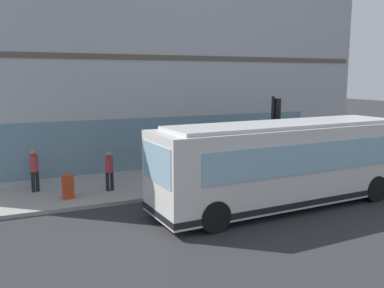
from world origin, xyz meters
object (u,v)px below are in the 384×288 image
newspaper_vending_box (68,186)px  city_bus_nearside (285,164)px  traffic_light_near_corner (275,122)px  pedestrian_near_hydrant (34,168)px  pedestrian_by_light_pole (109,169)px  fire_hydrant (248,172)px

newspaper_vending_box → city_bus_nearside: bearing=-117.6°
city_bus_nearside → traffic_light_near_corner: bearing=-29.2°
city_bus_nearside → newspaper_vending_box: 8.09m
city_bus_nearside → pedestrian_near_hydrant: (5.18, 8.18, -0.42)m
pedestrian_near_hydrant → newspaper_vending_box: bearing=-143.9°
traffic_light_near_corner → pedestrian_near_hydrant: size_ratio=2.16×
pedestrian_by_light_pole → pedestrian_near_hydrant: size_ratio=0.93×
pedestrian_by_light_pole → pedestrian_near_hydrant: pedestrian_near_hydrant is taller
city_bus_nearside → pedestrian_by_light_pole: 6.84m
pedestrian_near_hydrant → newspaper_vending_box: (-1.45, -1.06, -0.53)m
fire_hydrant → traffic_light_near_corner: bearing=-97.1°
city_bus_nearside → pedestrian_by_light_pole: bearing=53.0°
city_bus_nearside → pedestrian_by_light_pole: (4.11, 5.45, -0.50)m
city_bus_nearside → fire_hydrant: bearing=-9.0°
city_bus_nearside → fire_hydrant: (3.27, -0.52, -1.04)m
traffic_light_near_corner → fire_hydrant: (0.15, 1.22, -2.21)m
city_bus_nearside → pedestrian_near_hydrant: city_bus_nearside is taller
traffic_light_near_corner → pedestrian_near_hydrant: (2.05, 9.93, -1.59)m
traffic_light_near_corner → fire_hydrant: size_ratio=4.98×
fire_hydrant → pedestrian_by_light_pole: (0.83, 5.97, 0.54)m
city_bus_nearside → fire_hydrant: size_ratio=13.72×
pedestrian_by_light_pole → fire_hydrant: bearing=-97.9°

